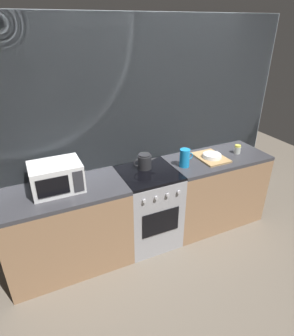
{
  "coord_description": "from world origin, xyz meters",
  "views": [
    {
      "loc": [
        -1.14,
        -2.39,
        2.3
      ],
      "look_at": [
        -0.02,
        0.0,
        0.95
      ],
      "focal_mm": 30.41,
      "sensor_mm": 36.0,
      "label": 1
    }
  ],
  "objects_px": {
    "kettle": "(145,161)",
    "dish_pile": "(211,157)",
    "spice_jar": "(237,149)",
    "microwave": "(56,177)",
    "stove_unit": "(148,207)",
    "pitcher": "(185,158)"
  },
  "relations": [
    {
      "from": "pitcher",
      "to": "spice_jar",
      "type": "distance_m",
      "value": 0.76
    },
    {
      "from": "stove_unit",
      "to": "microwave",
      "type": "xyz_separation_m",
      "value": [
        -0.92,
        0.04,
        0.59
      ]
    },
    {
      "from": "stove_unit",
      "to": "pitcher",
      "type": "bearing_deg",
      "value": -5.95
    },
    {
      "from": "microwave",
      "to": "kettle",
      "type": "height_order",
      "value": "microwave"
    },
    {
      "from": "kettle",
      "to": "dish_pile",
      "type": "relative_size",
      "value": 0.71
    },
    {
      "from": "stove_unit",
      "to": "microwave",
      "type": "relative_size",
      "value": 1.96
    },
    {
      "from": "dish_pile",
      "to": "spice_jar",
      "type": "xyz_separation_m",
      "value": [
        0.37,
        -0.01,
        0.03
      ]
    },
    {
      "from": "stove_unit",
      "to": "dish_pile",
      "type": "height_order",
      "value": "dish_pile"
    },
    {
      "from": "microwave",
      "to": "pitcher",
      "type": "bearing_deg",
      "value": -3.69
    },
    {
      "from": "microwave",
      "to": "pitcher",
      "type": "height_order",
      "value": "microwave"
    },
    {
      "from": "kettle",
      "to": "spice_jar",
      "type": "xyz_separation_m",
      "value": [
        1.17,
        -0.11,
        -0.03
      ]
    },
    {
      "from": "spice_jar",
      "to": "kettle",
      "type": "bearing_deg",
      "value": 174.53
    },
    {
      "from": "stove_unit",
      "to": "kettle",
      "type": "height_order",
      "value": "kettle"
    },
    {
      "from": "kettle",
      "to": "microwave",
      "type": "bearing_deg",
      "value": -176.62
    },
    {
      "from": "microwave",
      "to": "spice_jar",
      "type": "bearing_deg",
      "value": -1.58
    },
    {
      "from": "stove_unit",
      "to": "microwave",
      "type": "distance_m",
      "value": 1.09
    },
    {
      "from": "kettle",
      "to": "pitcher",
      "type": "height_order",
      "value": "pitcher"
    },
    {
      "from": "pitcher",
      "to": "stove_unit",
      "type": "bearing_deg",
      "value": 174.05
    },
    {
      "from": "stove_unit",
      "to": "dish_pile",
      "type": "distance_m",
      "value": 0.93
    },
    {
      "from": "stove_unit",
      "to": "spice_jar",
      "type": "bearing_deg",
      "value": -0.73
    },
    {
      "from": "dish_pile",
      "to": "kettle",
      "type": "bearing_deg",
      "value": 172.57
    },
    {
      "from": "spice_jar",
      "to": "microwave",
      "type": "bearing_deg",
      "value": 178.42
    }
  ]
}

